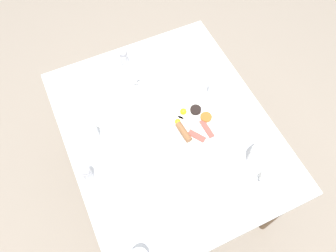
{
  "coord_description": "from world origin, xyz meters",
  "views": [
    {
      "loc": [
        -0.65,
        0.3,
        2.03
      ],
      "look_at": [
        0.0,
        0.0,
        0.74
      ],
      "focal_mm": 35.0,
      "sensor_mm": 36.0,
      "label": 1
    }
  ],
  "objects": [
    {
      "name": "water_glass_tall",
      "position": [
        0.08,
        -0.28,
        0.76
      ],
      "size": [
        0.07,
        0.07,
        0.08
      ],
      "color": "white",
      "rests_on": "table"
    },
    {
      "name": "salt_grinder",
      "position": [
        -0.08,
        0.4,
        0.77
      ],
      "size": [
        0.04,
        0.04,
        0.11
      ],
      "color": "#BCBCC1",
      "rests_on": "table"
    },
    {
      "name": "teapot_near",
      "position": [
        -0.32,
        -0.29,
        0.77
      ],
      "size": [
        0.17,
        0.13,
        0.12
      ],
      "rotation": [
        0.0,
        0.0,
        5.64
      ],
      "color": "white",
      "rests_on": "table"
    },
    {
      "name": "teapot_far",
      "position": [
        0.3,
        -0.04,
        0.77
      ],
      "size": [
        0.12,
        0.2,
        0.12
      ],
      "rotation": [
        0.0,
        0.0,
        4.92
      ],
      "color": "white",
      "rests_on": "table"
    },
    {
      "name": "table",
      "position": [
        0.0,
        0.0,
        0.65
      ],
      "size": [
        1.09,
        0.9,
        0.72
      ],
      "color": "silver",
      "rests_on": "ground_plane"
    },
    {
      "name": "breakfast_plate",
      "position": [
        -0.03,
        -0.11,
        0.73
      ],
      "size": [
        0.26,
        0.26,
        0.04
      ],
      "color": "white",
      "rests_on": "table"
    },
    {
      "name": "pepper_grinder",
      "position": [
        0.43,
        0.04,
        0.77
      ],
      "size": [
        0.04,
        0.04,
        0.11
      ],
      "color": "#BCBCC1",
      "rests_on": "table"
    },
    {
      "name": "fork_by_plate",
      "position": [
        0.33,
        -0.3,
        0.72
      ],
      "size": [
        0.04,
        0.18,
        0.0
      ],
      "rotation": [
        0.0,
        0.0,
        0.14
      ],
      "color": "silver",
      "rests_on": "table"
    },
    {
      "name": "wine_glass_spare",
      "position": [
        0.09,
        0.33,
        0.77
      ],
      "size": [
        0.07,
        0.07,
        0.11
      ],
      "color": "white",
      "rests_on": "table"
    },
    {
      "name": "ground_plane",
      "position": [
        0.0,
        0.0,
        0.0
      ],
      "size": [
        8.0,
        8.0,
        0.0
      ],
      "primitive_type": "plane",
      "color": "gray"
    },
    {
      "name": "teacup_with_saucer_left",
      "position": [
        -0.11,
        0.27,
        0.74
      ],
      "size": [
        0.16,
        0.16,
        0.06
      ],
      "color": "white",
      "rests_on": "table"
    },
    {
      "name": "teacup_with_saucer_right",
      "position": [
        0.18,
        0.22,
        0.74
      ],
      "size": [
        0.16,
        0.16,
        0.06
      ],
      "color": "white",
      "rests_on": "table"
    },
    {
      "name": "creamer_jug",
      "position": [
        0.09,
        0.06,
        0.75
      ],
      "size": [
        0.09,
        0.07,
        0.06
      ],
      "color": "white",
      "rests_on": "table"
    },
    {
      "name": "knife_by_plate",
      "position": [
        0.38,
        0.19,
        0.72
      ],
      "size": [
        0.19,
        0.11,
        0.0
      ],
      "rotation": [
        0.0,
        0.0,
        5.21
      ],
      "color": "silver",
      "rests_on": "table"
    }
  ]
}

